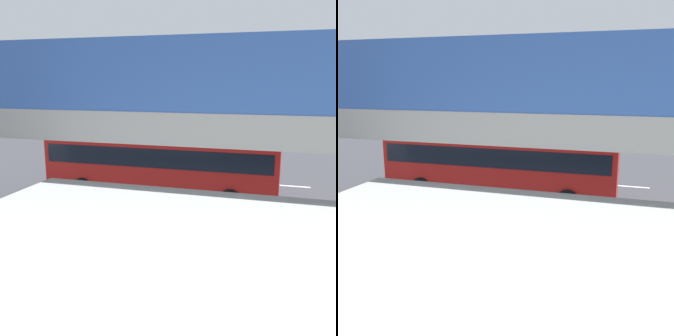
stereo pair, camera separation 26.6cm
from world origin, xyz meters
TOP-DOWN VIEW (x-y plane):
  - ground at (0.00, 0.00)m, footprint 80.00×80.00m
  - city_bus at (0.36, 1.42)m, footprint 11.54×2.85m
  - pedestrian at (3.07, -1.50)m, footprint 0.38×0.38m
  - traffic_sign at (5.82, -3.75)m, footprint 0.08×0.60m
  - lane_dash_leftmost at (-6.00, -2.70)m, footprint 2.00×0.20m
  - lane_dash_left at (-2.00, -2.70)m, footprint 2.00×0.20m
  - lane_dash_centre at (2.00, -2.70)m, footprint 2.00×0.20m
  - lane_dash_right at (6.00, -2.70)m, footprint 2.00×0.20m
  - pedestrian_overpass at (0.00, 12.89)m, footprint 29.88×2.60m

SIDE VIEW (x-z plane):
  - ground at x=0.00m, z-range 0.00..0.00m
  - lane_dash_leftmost at x=-6.00m, z-range 0.00..0.01m
  - lane_dash_left at x=-2.00m, z-range 0.00..0.01m
  - lane_dash_centre at x=2.00m, z-range 0.00..0.01m
  - lane_dash_right at x=6.00m, z-range 0.00..0.01m
  - pedestrian at x=3.07m, z-range -0.01..1.78m
  - city_bus at x=0.36m, z-range 0.31..3.46m
  - traffic_sign at x=5.82m, z-range 0.49..3.29m
  - pedestrian_overpass at x=0.00m, z-range 1.54..7.97m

